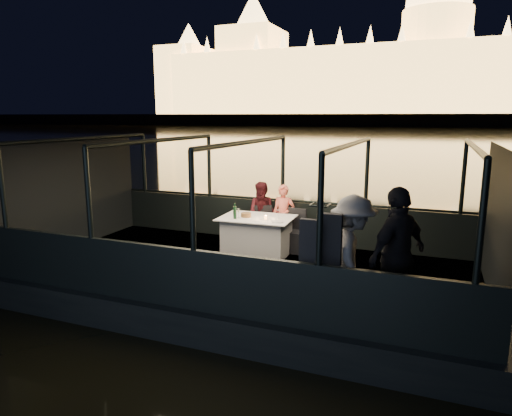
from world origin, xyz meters
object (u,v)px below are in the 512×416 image
at_px(chair_port_left, 260,226).
at_px(passenger_stripe, 352,257).
at_px(chair_port_right, 294,230).
at_px(dining_table_central, 257,236).
at_px(passenger_dark, 397,261).
at_px(person_man_maroon, 263,211).
at_px(wine_bottle, 235,211).
at_px(person_woman_coral, 283,212).
at_px(coat_stand, 319,258).

xyz_separation_m(chair_port_left, passenger_stripe, (2.42, -2.73, 0.40)).
bearing_deg(chair_port_right, dining_table_central, -138.16).
bearing_deg(chair_port_left, passenger_dark, -61.85).
distance_m(chair_port_left, passenger_stripe, 3.67).
xyz_separation_m(person_man_maroon, wine_bottle, (-0.21, -1.00, 0.17)).
bearing_deg(dining_table_central, chair_port_right, 34.54).
relative_size(dining_table_central, chair_port_right, 1.67).
xyz_separation_m(chair_port_right, wine_bottle, (-1.00, -0.73, 0.47)).
distance_m(person_woman_coral, passenger_stripe, 3.50).
distance_m(chair_port_left, passenger_dark, 4.05).
xyz_separation_m(chair_port_left, coat_stand, (2.04, -3.11, 0.45)).
relative_size(coat_stand, wine_bottle, 5.42).
height_order(chair_port_right, person_woman_coral, person_woman_coral).
height_order(chair_port_left, wine_bottle, wine_bottle).
xyz_separation_m(chair_port_right, passenger_stripe, (1.62, -2.64, 0.40)).
bearing_deg(person_woman_coral, chair_port_right, -42.92).
xyz_separation_m(person_woman_coral, passenger_dark, (2.53, -2.87, 0.10)).
bearing_deg(chair_port_right, chair_port_left, -179.21).
height_order(dining_table_central, person_woman_coral, person_woman_coral).
distance_m(coat_stand, passenger_dark, 1.06).
bearing_deg(passenger_dark, person_man_maroon, -101.91).
distance_m(chair_port_right, passenger_dark, 3.43).
bearing_deg(passenger_dark, chair_port_right, -107.89).
relative_size(person_man_maroon, passenger_dark, 0.74).
xyz_separation_m(coat_stand, person_man_maroon, (-2.03, 3.29, -0.15)).
relative_size(dining_table_central, passenger_stripe, 0.85).
height_order(person_woman_coral, passenger_dark, passenger_dark).
distance_m(coat_stand, person_man_maroon, 3.87).
height_order(dining_table_central, passenger_dark, passenger_dark).
height_order(chair_port_right, passenger_dark, passenger_dark).
distance_m(person_woman_coral, passenger_dark, 3.83).
bearing_deg(wine_bottle, passenger_stripe, -36.02).
bearing_deg(coat_stand, dining_table_central, 126.32).
xyz_separation_m(coat_stand, wine_bottle, (-2.24, 2.29, 0.02)).
height_order(passenger_stripe, wine_bottle, passenger_stripe).
relative_size(person_woman_coral, passenger_dark, 0.72).
bearing_deg(wine_bottle, chair_port_right, 36.09).
height_order(person_man_maroon, wine_bottle, person_man_maroon).
xyz_separation_m(person_woman_coral, wine_bottle, (-0.67, -1.00, 0.17)).
xyz_separation_m(chair_port_right, passenger_dark, (2.20, -2.60, 0.40)).
height_order(dining_table_central, person_man_maroon, person_man_maroon).
distance_m(chair_port_right, person_woman_coral, 0.52).
xyz_separation_m(dining_table_central, wine_bottle, (-0.35, -0.28, 0.53)).
distance_m(person_man_maroon, passenger_dark, 4.15).
bearing_deg(dining_table_central, person_man_maroon, 101.16).
xyz_separation_m(dining_table_central, person_woman_coral, (0.32, 0.72, 0.36)).
relative_size(dining_table_central, passenger_dark, 0.78).
distance_m(person_man_maroon, passenger_stripe, 3.78).
bearing_deg(wine_bottle, chair_port_left, 75.96).
xyz_separation_m(person_man_maroon, passenger_stripe, (2.42, -2.91, 0.10)).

